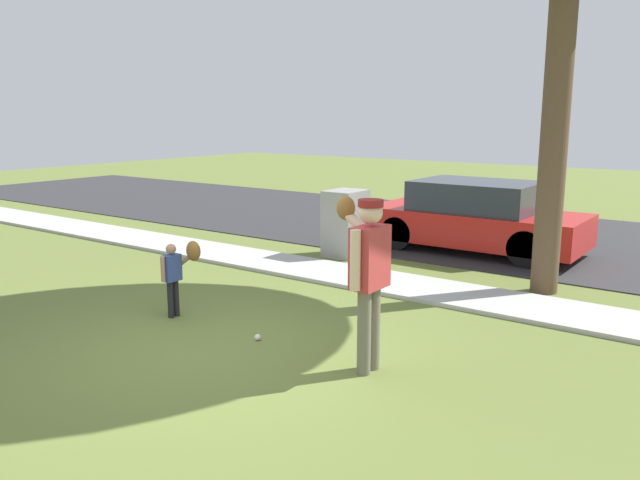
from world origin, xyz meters
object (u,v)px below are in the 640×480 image
at_px(person_adult, 367,265).
at_px(person_child, 178,268).
at_px(utility_cabinet, 345,223).
at_px(parked_hatchback_red, 475,217).
at_px(baseball, 258,337).

relative_size(person_adult, person_child, 1.75).
height_order(person_adult, utility_cabinet, person_adult).
bearing_deg(person_child, utility_cabinet, 94.41).
distance_m(person_child, utility_cabinet, 4.29).
distance_m(person_adult, parked_hatchback_red, 6.25).
relative_size(person_child, parked_hatchback_red, 0.25).
distance_m(utility_cabinet, parked_hatchback_red, 2.51).
relative_size(person_child, utility_cabinet, 0.83).
height_order(person_adult, person_child, person_adult).
xyz_separation_m(person_adult, parked_hatchback_red, (-1.34, 6.09, -0.45)).
distance_m(baseball, parked_hatchback_red, 6.12).
bearing_deg(person_adult, parked_hatchback_red, -76.90).
distance_m(person_adult, baseball, 1.82).
bearing_deg(parked_hatchback_red, person_child, -104.16).
distance_m(baseball, utility_cabinet, 4.69).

